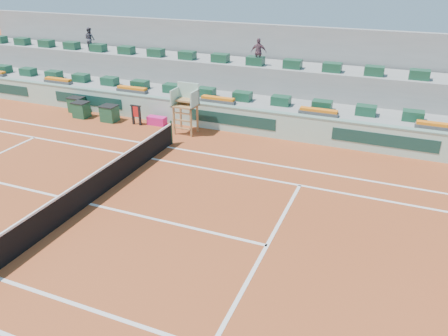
{
  "coord_description": "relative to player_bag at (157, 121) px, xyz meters",
  "views": [
    {
      "loc": [
        9.26,
        -10.29,
        7.61
      ],
      "look_at": [
        4.0,
        2.5,
        1.0
      ],
      "focal_mm": 35.0,
      "sensor_mm": 36.0,
      "label": 1
    }
  ],
  "objects": [
    {
      "name": "flower_planters",
      "position": [
        0.41,
        1.11,
        1.12
      ],
      "size": [
        26.8,
        0.36,
        0.28
      ],
      "color": "#4A4A4A",
      "rests_on": "seating_tier_lower"
    },
    {
      "name": "drink_cooler_b",
      "position": [
        -4.31,
        -0.5,
        0.21
      ],
      "size": [
        0.8,
        0.69,
        0.84
      ],
      "color": "#18492E",
      "rests_on": "ground"
    },
    {
      "name": "umpire_chair",
      "position": [
        1.91,
        -0.39,
        1.33
      ],
      "size": [
        1.1,
        0.9,
        2.4
      ],
      "color": "#99693A",
      "rests_on": "ground"
    },
    {
      "name": "towel_rack",
      "position": [
        -0.96,
        -0.38,
        0.39
      ],
      "size": [
        0.6,
        0.1,
        1.03
      ],
      "color": "black",
      "rests_on": "ground"
    },
    {
      "name": "stadium_back_wall",
      "position": [
        1.91,
        6.01,
        1.98
      ],
      "size": [
        36.0,
        0.4,
        4.4
      ],
      "primitive_type": "cube",
      "color": "gray",
      "rests_on": "ground"
    },
    {
      "name": "advertising_hoarding",
      "position": [
        1.93,
        0.61,
        0.42
      ],
      "size": [
        36.0,
        0.34,
        1.26
      ],
      "color": "#A3CDB9",
      "rests_on": "ground"
    },
    {
      "name": "court_lines",
      "position": [
        1.91,
        -7.89,
        -0.21
      ],
      "size": [
        23.89,
        11.09,
        0.01
      ],
      "color": "white",
      "rests_on": "ground"
    },
    {
      "name": "seating_tier_upper",
      "position": [
        1.91,
        4.41,
        1.08
      ],
      "size": [
        36.0,
        2.4,
        2.6
      ],
      "primitive_type": "cube",
      "color": "gray",
      "rests_on": "ground"
    },
    {
      "name": "drink_cooler_c",
      "position": [
        -5.13,
        0.18,
        0.21
      ],
      "size": [
        0.85,
        0.73,
        0.84
      ],
      "color": "#18492E",
      "rests_on": "ground"
    },
    {
      "name": "tennis_net",
      "position": [
        1.91,
        -7.89,
        0.31
      ],
      "size": [
        0.1,
        11.97,
        1.1
      ],
      "color": "black",
      "rests_on": "ground"
    },
    {
      "name": "spectator_mid",
      "position": [
        4.11,
        3.72,
        3.08
      ],
      "size": [
        0.86,
        0.47,
        1.4
      ],
      "primitive_type": "imported",
      "rotation": [
        0.0,
        0.0,
        3.3
      ],
      "color": "#6B4754",
      "rests_on": "seating_tier_upper"
    },
    {
      "name": "seat_row_upper",
      "position": [
        1.91,
        3.81,
        2.6
      ],
      "size": [
        32.9,
        0.6,
        0.44
      ],
      "color": "#17462E",
      "rests_on": "seating_tier_upper"
    },
    {
      "name": "player_bag",
      "position": [
        0.0,
        0.0,
        0.0
      ],
      "size": [
        0.97,
        0.43,
        0.43
      ],
      "primitive_type": "cube",
      "color": "#D91C79",
      "rests_on": "ground"
    },
    {
      "name": "spectator_left",
      "position": [
        -6.71,
        3.89,
        3.07
      ],
      "size": [
        0.76,
        0.65,
        1.36
      ],
      "primitive_type": "imported",
      "rotation": [
        0.0,
        0.0,
        2.92
      ],
      "color": "#454550",
      "rests_on": "seating_tier_upper"
    },
    {
      "name": "ground",
      "position": [
        1.91,
        -7.89,
        -0.22
      ],
      "size": [
        90.0,
        90.0,
        0.0
      ],
      "primitive_type": "plane",
      "color": "#943E1C",
      "rests_on": "ground"
    },
    {
      "name": "drink_cooler_a",
      "position": [
        -2.55,
        -0.44,
        0.21
      ],
      "size": [
        0.83,
        0.72,
        0.84
      ],
      "color": "#18492E",
      "rests_on": "ground"
    },
    {
      "name": "seating_tier_lower",
      "position": [
        1.91,
        2.81,
        0.38
      ],
      "size": [
        36.0,
        4.0,
        1.2
      ],
      "primitive_type": "cube",
      "color": "gray",
      "rests_on": "ground"
    },
    {
      "name": "seat_row_lower",
      "position": [
        1.91,
        1.91,
        1.2
      ],
      "size": [
        32.9,
        0.6,
        0.44
      ],
      "color": "#17462E",
      "rests_on": "seating_tier_lower"
    }
  ]
}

